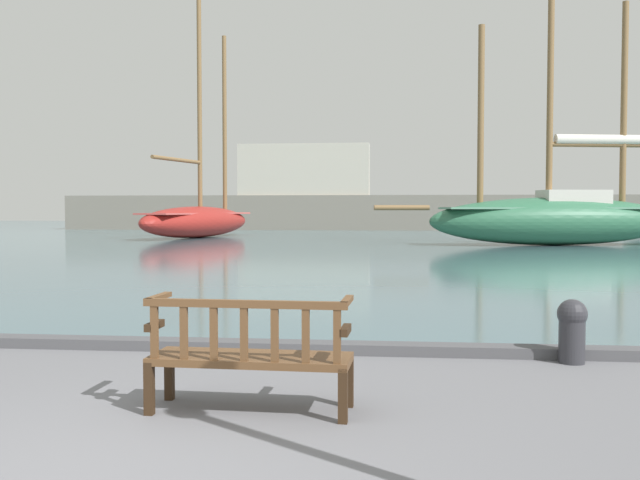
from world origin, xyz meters
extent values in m
plane|color=slate|center=(0.00, 0.00, 0.00)|extent=(160.00, 160.00, 0.00)
cube|color=#476670|center=(0.00, 44.00, 0.04)|extent=(100.00, 80.00, 0.08)
cube|color=#4C4C50|center=(0.00, 3.85, 0.06)|extent=(40.00, 0.30, 0.12)
cube|color=#322113|center=(-0.06, 1.75, 0.21)|extent=(0.07, 0.07, 0.42)
cube|color=#322113|center=(1.47, 1.69, 0.21)|extent=(0.07, 0.07, 0.42)
cube|color=#322113|center=(-0.08, 1.30, 0.21)|extent=(0.07, 0.07, 0.42)
cube|color=#322113|center=(1.45, 1.24, 0.21)|extent=(0.07, 0.07, 0.42)
cube|color=brown|center=(0.69, 1.50, 0.42)|extent=(1.62, 0.58, 0.06)
cube|color=brown|center=(0.69, 1.28, 0.89)|extent=(1.60, 0.11, 0.06)
cube|color=brown|center=(-0.03, 1.31, 0.66)|extent=(0.06, 0.04, 0.41)
cube|color=brown|center=(0.21, 1.30, 0.66)|extent=(0.06, 0.04, 0.41)
cube|color=brown|center=(0.45, 1.29, 0.66)|extent=(0.06, 0.04, 0.41)
cube|color=brown|center=(0.69, 1.28, 0.66)|extent=(0.06, 0.04, 0.41)
cube|color=brown|center=(0.93, 1.27, 0.66)|extent=(0.06, 0.04, 0.41)
cube|color=brown|center=(1.17, 1.26, 0.66)|extent=(0.06, 0.04, 0.41)
cube|color=brown|center=(1.41, 1.25, 0.66)|extent=(0.06, 0.04, 0.41)
cube|color=#322113|center=(-0.08, 1.44, 0.69)|extent=(0.07, 0.30, 0.06)
cube|color=brown|center=(-0.08, 1.53, 0.90)|extent=(0.08, 0.47, 0.04)
cube|color=#322113|center=(1.46, 1.38, 0.69)|extent=(0.07, 0.30, 0.06)
cube|color=brown|center=(1.46, 1.47, 0.90)|extent=(0.08, 0.47, 0.04)
ellipsoid|color=#2D6647|center=(8.54, 26.94, 1.09)|extent=(11.14, 4.76, 2.02)
cube|color=#5B9375|center=(8.54, 26.94, 1.65)|extent=(9.74, 3.85, 0.08)
cube|color=beige|center=(9.33, 27.11, 2.05)|extent=(3.00, 1.98, 0.73)
cylinder|color=brown|center=(8.27, 26.89, 7.08)|extent=(0.27, 0.27, 10.79)
cylinder|color=brown|center=(10.83, 27.41, 4.34)|extent=(5.16, 1.25, 0.21)
cylinder|color=silver|center=(10.83, 27.41, 4.55)|extent=(4.69, 1.35, 0.43)
cylinder|color=brown|center=(5.35, 26.30, 5.46)|extent=(0.27, 0.27, 7.55)
cylinder|color=brown|center=(11.46, 27.54, 6.02)|extent=(0.27, 0.27, 8.67)
cylinder|color=brown|center=(2.09, 25.64, 1.67)|extent=(2.31, 0.67, 0.21)
ellipsoid|color=maroon|center=(-8.73, 33.30, 0.91)|extent=(4.82, 10.93, 1.67)
cube|color=#C6514C|center=(-8.73, 33.30, 1.37)|extent=(3.94, 9.54, 0.08)
cylinder|color=brown|center=(-8.67, 33.56, 7.61)|extent=(0.24, 0.24, 12.40)
cylinder|color=brown|center=(-9.20, 31.29, 4.11)|extent=(1.26, 4.57, 0.19)
cylinder|color=brown|center=(-7.99, 36.41, 6.47)|extent=(0.24, 0.24, 10.12)
cylinder|color=brown|center=(13.97, 38.10, 1.17)|extent=(1.39, 0.42, 0.20)
cylinder|color=#2D2D33|center=(3.69, 3.60, 0.26)|extent=(0.27, 0.27, 0.52)
sphere|color=#2D2D33|center=(3.69, 3.60, 0.52)|extent=(0.31, 0.31, 0.31)
cube|color=slate|center=(0.00, 47.96, 1.30)|extent=(45.41, 2.40, 2.61)
cube|color=#B7B2A3|center=(-4.86, 47.96, 4.48)|extent=(9.57, 2.00, 3.75)
camera|label=1|loc=(1.84, -4.05, 1.62)|focal=40.00mm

